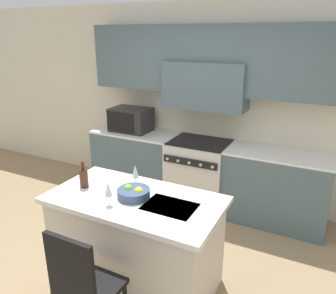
% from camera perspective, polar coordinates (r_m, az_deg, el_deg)
% --- Properties ---
extents(ground_plane, '(10.00, 10.00, 0.00)m').
position_cam_1_polar(ground_plane, '(3.43, -7.06, -22.78)').
color(ground_plane, '#997F5B').
extents(back_cabinetry, '(10.00, 0.46, 2.70)m').
position_cam_1_polar(back_cabinetry, '(4.47, 7.18, 10.03)').
color(back_cabinetry, beige).
rests_on(back_cabinetry, ground_plane).
extents(back_counter, '(3.28, 0.62, 0.93)m').
position_cam_1_polar(back_counter, '(4.56, 5.52, -4.49)').
color(back_counter, '#4C6066').
rests_on(back_counter, ground_plane).
extents(range_stove, '(0.79, 0.70, 0.92)m').
position_cam_1_polar(range_stove, '(4.54, 5.42, -4.60)').
color(range_stove, beige).
rests_on(range_stove, ground_plane).
extents(microwave, '(0.57, 0.41, 0.34)m').
position_cam_1_polar(microwave, '(4.83, -6.49, 4.77)').
color(microwave, black).
rests_on(microwave, back_counter).
extents(kitchen_island, '(1.56, 0.83, 0.91)m').
position_cam_1_polar(kitchen_island, '(3.18, -5.56, -15.94)').
color(kitchen_island, beige).
rests_on(kitchen_island, ground_plane).
extents(island_chair, '(0.42, 0.40, 1.03)m').
position_cam_1_polar(island_chair, '(2.61, -14.62, -22.31)').
color(island_chair, black).
rests_on(island_chair, ground_plane).
extents(wine_bottle, '(0.08, 0.08, 0.26)m').
position_cam_1_polar(wine_bottle, '(3.18, -14.46, -5.15)').
color(wine_bottle, '#422314').
rests_on(wine_bottle, kitchen_island).
extents(wine_glass_near, '(0.06, 0.06, 0.22)m').
position_cam_1_polar(wine_glass_near, '(2.78, -10.36, -7.32)').
color(wine_glass_near, white).
rests_on(wine_glass_near, kitchen_island).
extents(wine_glass_far, '(0.06, 0.06, 0.22)m').
position_cam_1_polar(wine_glass_far, '(3.08, -5.73, -4.33)').
color(wine_glass_far, white).
rests_on(wine_glass_far, kitchen_island).
extents(fruit_bowl, '(0.29, 0.29, 0.11)m').
position_cam_1_polar(fruit_bowl, '(2.93, -6.02, -7.93)').
color(fruit_bowl, '#384C6B').
rests_on(fruit_bowl, kitchen_island).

